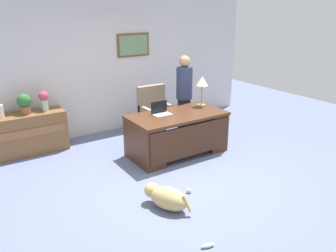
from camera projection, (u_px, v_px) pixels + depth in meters
ground_plane at (178, 176)px, 5.40m from camera, size 12.00×12.00×0.00m
back_wall at (107, 67)px, 7.00m from camera, size 7.00×0.16×2.70m
desk at (178, 133)px, 6.09m from camera, size 1.72×0.90×0.75m
credenza at (30, 133)px, 6.17m from camera, size 1.24×0.50×0.74m
armchair at (156, 115)px, 6.85m from camera, size 0.60×0.59×1.05m
person_standing at (184, 96)px, 6.83m from camera, size 0.32×0.32×1.64m
dog_lying at (166, 197)px, 4.50m from camera, size 0.50×0.68×0.30m
laptop at (161, 111)px, 5.96m from camera, size 0.32×0.22×0.22m
desk_lamp at (202, 83)px, 6.34m from camera, size 0.22×0.22×0.57m
vase_with_flowers at (44, 100)px, 6.14m from camera, size 0.17×0.17×0.36m
vase_empty at (0, 111)px, 5.78m from camera, size 0.13×0.13×0.22m
potted_plant at (24, 103)px, 5.97m from camera, size 0.24×0.24×0.36m
dog_toy_ball at (189, 191)px, 4.90m from camera, size 0.07×0.07×0.07m
dog_toy_bone at (208, 246)px, 3.79m from camera, size 0.17×0.09×0.05m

